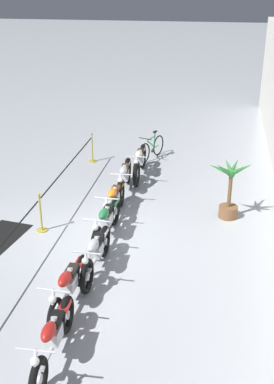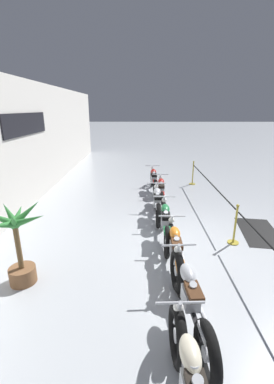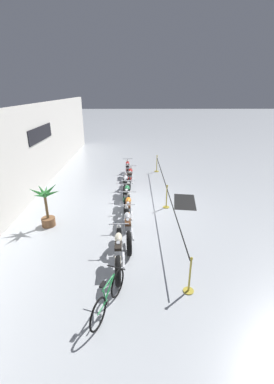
{
  "view_description": "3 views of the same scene",
  "coord_description": "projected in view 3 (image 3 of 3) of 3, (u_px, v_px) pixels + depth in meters",
  "views": [
    {
      "loc": [
        10.07,
        3.1,
        6.0
      ],
      "look_at": [
        -1.02,
        1.16,
        0.88
      ],
      "focal_mm": 45.0,
      "sensor_mm": 36.0,
      "label": 1
    },
    {
      "loc": [
        -5.98,
        1.25,
        3.27
      ],
      "look_at": [
        1.13,
        1.3,
        0.94
      ],
      "focal_mm": 24.0,
      "sensor_mm": 36.0,
      "label": 2
    },
    {
      "loc": [
        -10.4,
        0.22,
        4.87
      ],
      "look_at": [
        -0.35,
        0.13,
        0.82
      ],
      "focal_mm": 24.0,
      "sensor_mm": 36.0,
      "label": 3
    }
  ],
  "objects": [
    {
      "name": "motorcycle_red_6",
      "position": [
        128.0,
        169.0,
        15.15
      ],
      "size": [
        2.24,
        0.62,
        0.93
      ],
      "color": "black",
      "rests_on": "ground"
    },
    {
      "name": "floor_banner",
      "position": [
        185.0,
        202.0,
        11.9
      ],
      "size": [
        1.94,
        1.21,
        0.01
      ],
      "primitive_type": "cube",
      "rotation": [
        0.0,
        0.0,
        -0.14
      ],
      "color": "black",
      "rests_on": "ground"
    },
    {
      "name": "motorcycle_silver_1",
      "position": [
        128.0,
        228.0,
        8.73
      ],
      "size": [
        2.5,
        0.62,
        0.98
      ],
      "color": "black",
      "rests_on": "ground"
    },
    {
      "name": "stanchion_mid_right",
      "position": [
        157.0,
        166.0,
        16.12
      ],
      "size": [
        0.28,
        0.28,
        1.05
      ],
      "color": "gold",
      "rests_on": "ground"
    },
    {
      "name": "potted_palm_left_of_row",
      "position": [
        46.0,
        206.0,
        9.51
      ],
      "size": [
        1.05,
        1.17,
        1.69
      ],
      "color": "brown",
      "rests_on": "ground"
    },
    {
      "name": "bicycle",
      "position": [
        108.0,
        297.0,
        5.94
      ],
      "size": [
        1.66,
        0.72,
        0.97
      ],
      "color": "black",
      "rests_on": "ground"
    },
    {
      "name": "motorcycle_silver_4",
      "position": [
        126.0,
        185.0,
        12.63
      ],
      "size": [
        2.18,
        0.62,
        0.95
      ],
      "color": "black",
      "rests_on": "ground"
    },
    {
      "name": "stanchion_mid_left",
      "position": [
        166.0,
        200.0,
        11.2
      ],
      "size": [
        0.28,
        0.28,
        1.05
      ],
      "color": "gold",
      "rests_on": "ground"
    },
    {
      "name": "motorcycle_red_5",
      "position": [
        130.0,
        177.0,
        13.79
      ],
      "size": [
        2.18,
        0.62,
        0.92
      ],
      "color": "black",
      "rests_on": "ground"
    },
    {
      "name": "stanchion_far_left",
      "position": [
        171.0,
        204.0,
        9.86
      ],
      "size": [
        10.4,
        0.28,
        1.05
      ],
      "color": "gold",
      "rests_on": "ground"
    },
    {
      "name": "ground_plane",
      "position": [
        140.0,
        206.0,
        11.47
      ],
      "size": [
        120.0,
        120.0,
        0.0
      ],
      "primitive_type": "plane",
      "color": "#B2B7BC"
    },
    {
      "name": "motorcycle_orange_2",
      "position": [
        128.0,
        209.0,
        10.12
      ],
      "size": [
        2.27,
        0.62,
        0.91
      ],
      "color": "black",
      "rests_on": "ground"
    },
    {
      "name": "back_wall",
      "position": [
        17.0,
        161.0,
        10.65
      ],
      "size": [
        28.0,
        0.29,
        4.2
      ],
      "color": "silver",
      "rests_on": "ground"
    },
    {
      "name": "motorcycle_cream_0",
      "position": [
        119.0,
        251.0,
        7.45
      ],
      "size": [
        2.4,
        0.62,
        0.99
      ],
      "color": "black",
      "rests_on": "ground"
    },
    {
      "name": "motorcycle_green_3",
      "position": [
        127.0,
        196.0,
        11.29
      ],
      "size": [
        2.36,
        0.62,
        0.95
      ],
      "color": "black",
      "rests_on": "ground"
    }
  ]
}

